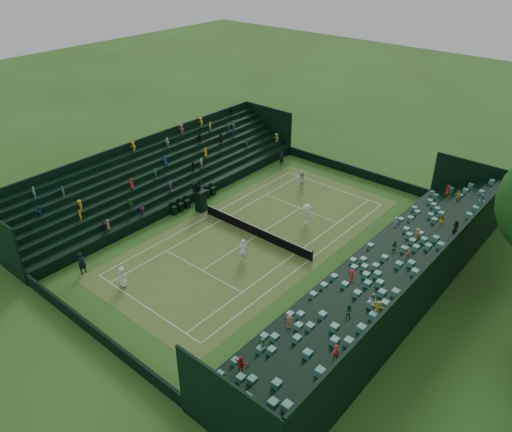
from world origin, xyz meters
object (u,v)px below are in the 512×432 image
object	(u,v)px
umpire_chair	(200,198)
player_far_east	(307,214)
player_far_west	(301,180)
player_near_west	(123,277)
player_near_east	(243,250)
tennis_net	(256,231)

from	to	relation	value
umpire_chair	player_far_east	bearing A→B (deg)	25.98
player_far_west	player_far_east	size ratio (longest dim) A/B	0.95
umpire_chair	player_near_west	bearing A→B (deg)	-71.99
player_near_east	player_far_west	world-z (taller)	player_near_east
player_far_east	player_near_west	bearing A→B (deg)	-124.72
tennis_net	umpire_chair	xyz separation A→B (m)	(-6.75, 0.06, 0.80)
player_near_east	tennis_net	bearing A→B (deg)	-87.74
umpire_chair	player_near_west	distance (m)	12.10
player_near_east	player_far_east	xyz separation A→B (m)	(0.52, 7.79, -0.00)
umpire_chair	player_far_west	distance (m)	10.59
player_far_west	player_far_east	xyz separation A→B (m)	(4.38, -5.28, 0.05)
umpire_chair	player_near_west	size ratio (longest dim) A/B	1.86
tennis_net	player_far_east	size ratio (longest dim) A/B	5.77
tennis_net	player_far_east	xyz separation A→B (m)	(2.10, 4.37, 0.49)
tennis_net	player_near_east	bearing A→B (deg)	-65.08
umpire_chair	player_near_east	world-z (taller)	umpire_chair
umpire_chair	player_far_west	world-z (taller)	umpire_chair
tennis_net	player_near_west	xyz separation A→B (m)	(-3.01, -11.43, 0.31)
tennis_net	player_far_west	size ratio (longest dim) A/B	6.06
umpire_chair	player_near_east	size ratio (longest dim) A/B	1.52
tennis_net	player_near_east	world-z (taller)	player_near_east
tennis_net	player_far_east	bearing A→B (deg)	64.34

